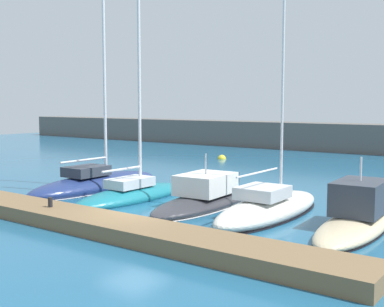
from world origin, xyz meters
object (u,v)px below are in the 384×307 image
motorboat_charcoal_third (207,198)px  motorboat_sand_fifth (356,217)px  sailboat_navy_nearest (96,182)px  sailboat_teal_second (132,193)px  sailboat_ivory_fourth (269,208)px  dock_bollard (50,202)px  mooring_buoy_yellow (222,159)px

motorboat_charcoal_third → motorboat_sand_fifth: size_ratio=1.16×
sailboat_navy_nearest → sailboat_teal_second: bearing=-105.5°
sailboat_teal_second → sailboat_ivory_fourth: size_ratio=0.87×
sailboat_ivory_fourth → dock_bollard: sailboat_ivory_fourth is taller
sailboat_teal_second → sailboat_navy_nearest: bearing=75.5°
sailboat_navy_nearest → motorboat_charcoal_third: 8.17m
sailboat_navy_nearest → sailboat_ivory_fourth: 11.87m
sailboat_teal_second → motorboat_charcoal_third: bearing=-76.9°
sailboat_ivory_fourth → dock_bollard: bearing=130.7°
sailboat_navy_nearest → sailboat_ivory_fourth: sailboat_navy_nearest is taller
sailboat_ivory_fourth → dock_bollard: (-7.43, -6.49, 0.42)m
mooring_buoy_yellow → dock_bollard: 26.09m
sailboat_teal_second → sailboat_ivory_fourth: (7.95, 0.67, 0.09)m
mooring_buoy_yellow → dock_bollard: dock_bollard is taller
motorboat_charcoal_third → motorboat_sand_fifth: bearing=-96.8°
sailboat_ivory_fourth → sailboat_navy_nearest: bearing=87.9°
sailboat_navy_nearest → motorboat_sand_fifth: sailboat_navy_nearest is taller
motorboat_sand_fifth → mooring_buoy_yellow: 26.43m
motorboat_sand_fifth → sailboat_teal_second: bearing=89.5°
sailboat_teal_second → motorboat_sand_fifth: (12.01, 0.53, 0.22)m
motorboat_sand_fifth → motorboat_charcoal_third: bearing=83.6°
motorboat_charcoal_third → sailboat_ivory_fourth: sailboat_ivory_fourth is taller
sailboat_navy_nearest → motorboat_sand_fifth: size_ratio=2.57×
motorboat_sand_fifth → dock_bollard: size_ratio=17.87×
dock_bollard → motorboat_sand_fifth: bearing=29.0°
dock_bollard → sailboat_ivory_fourth: bearing=41.1°
sailboat_ivory_fourth → mooring_buoy_yellow: 23.63m
sailboat_ivory_fourth → mooring_buoy_yellow: sailboat_ivory_fourth is taller
motorboat_charcoal_third → sailboat_ivory_fourth: size_ratio=0.57×
sailboat_ivory_fourth → motorboat_sand_fifth: sailboat_ivory_fourth is taller
motorboat_sand_fifth → sailboat_navy_nearest: bearing=85.3°
mooring_buoy_yellow → sailboat_teal_second: bearing=-70.9°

